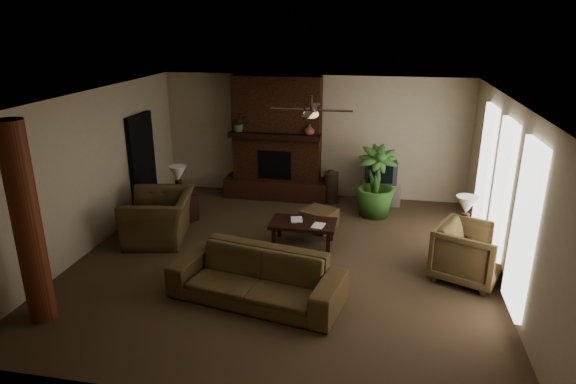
% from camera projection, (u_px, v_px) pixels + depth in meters
% --- Properties ---
extents(room_shell, '(7.00, 7.00, 7.00)m').
position_uv_depth(room_shell, '(283.00, 183.00, 8.21)').
color(room_shell, '#4C3926').
rests_on(room_shell, ground).
extents(fireplace, '(2.40, 0.70, 2.80)m').
position_uv_depth(fireplace, '(277.00, 148.00, 11.42)').
color(fireplace, '#442012').
rests_on(fireplace, ground).
extents(windows, '(0.08, 3.65, 2.35)m').
position_uv_depth(windows, '(501.00, 195.00, 7.80)').
color(windows, white).
rests_on(windows, ground).
extents(log_column, '(0.36, 0.36, 2.80)m').
position_uv_depth(log_column, '(27.00, 225.00, 6.50)').
color(log_column, brown).
rests_on(log_column, ground).
extents(doorway, '(0.10, 1.00, 2.10)m').
position_uv_depth(doorway, '(143.00, 163.00, 10.60)').
color(doorway, black).
rests_on(doorway, ground).
extents(ceiling_fan, '(1.35, 1.35, 0.37)m').
position_uv_depth(ceiling_fan, '(311.00, 112.00, 8.04)').
color(ceiling_fan, '#2E2114').
rests_on(ceiling_fan, ceiling).
extents(sofa, '(2.63, 1.22, 0.99)m').
position_uv_depth(sofa, '(256.00, 270.00, 7.25)').
color(sofa, '#503E22').
rests_on(sofa, ground).
extents(armchair_left, '(1.15, 1.51, 1.19)m').
position_uv_depth(armchair_left, '(159.00, 210.00, 9.28)').
color(armchair_left, '#503E22').
rests_on(armchair_left, ground).
extents(armchair_right, '(1.23, 1.26, 1.00)m').
position_uv_depth(armchair_right, '(470.00, 251.00, 7.83)').
color(armchair_right, '#503E22').
rests_on(armchair_right, ground).
extents(coffee_table, '(1.20, 0.70, 0.43)m').
position_uv_depth(coffee_table, '(303.00, 225.00, 9.14)').
color(coffee_table, black).
rests_on(coffee_table, ground).
extents(ottoman, '(0.80, 0.80, 0.40)m').
position_uv_depth(ottoman, '(319.00, 219.00, 9.87)').
color(ottoman, '#503E22').
rests_on(ottoman, ground).
extents(tv_stand, '(0.91, 0.61, 0.50)m').
position_uv_depth(tv_stand, '(380.00, 193.00, 11.22)').
color(tv_stand, silver).
rests_on(tv_stand, ground).
extents(tv, '(0.71, 0.61, 0.52)m').
position_uv_depth(tv, '(381.00, 171.00, 11.05)').
color(tv, '#353537').
rests_on(tv, tv_stand).
extents(floor_vase, '(0.34, 0.34, 0.77)m').
position_uv_depth(floor_vase, '(331.00, 184.00, 11.23)').
color(floor_vase, '#2D2419').
rests_on(floor_vase, ground).
extents(floor_plant, '(1.19, 1.66, 0.84)m').
position_uv_depth(floor_plant, '(375.00, 197.00, 10.47)').
color(floor_plant, '#355F26').
rests_on(floor_plant, ground).
extents(side_table_left, '(0.66, 0.66, 0.55)m').
position_uv_depth(side_table_left, '(181.00, 209.00, 10.21)').
color(side_table_left, black).
rests_on(side_table_left, ground).
extents(lamp_left, '(0.37, 0.37, 0.65)m').
position_uv_depth(lamp_left, '(178.00, 176.00, 9.93)').
color(lamp_left, '#2E2114').
rests_on(lamp_left, side_table_left).
extents(side_table_right, '(0.63, 0.63, 0.55)m').
position_uv_depth(side_table_right, '(462.00, 246.00, 8.50)').
color(side_table_right, black).
rests_on(side_table_right, ground).
extents(lamp_right, '(0.44, 0.44, 0.65)m').
position_uv_depth(lamp_right, '(466.00, 208.00, 8.22)').
color(lamp_right, '#2E2114').
rests_on(lamp_right, side_table_right).
extents(mantel_plant, '(0.45, 0.49, 0.33)m').
position_uv_depth(mantel_plant, '(239.00, 124.00, 11.17)').
color(mantel_plant, '#355F26').
rests_on(mantel_plant, fireplace).
extents(mantel_vase, '(0.28, 0.29, 0.22)m').
position_uv_depth(mantel_vase, '(310.00, 130.00, 10.87)').
color(mantel_vase, brown).
rests_on(mantel_vase, fireplace).
extents(book_a, '(0.22, 0.07, 0.29)m').
position_uv_depth(book_a, '(291.00, 213.00, 9.15)').
color(book_a, '#999999').
rests_on(book_a, coffee_table).
extents(book_b, '(0.21, 0.06, 0.29)m').
position_uv_depth(book_b, '(313.00, 218.00, 8.92)').
color(book_b, '#999999').
rests_on(book_b, coffee_table).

